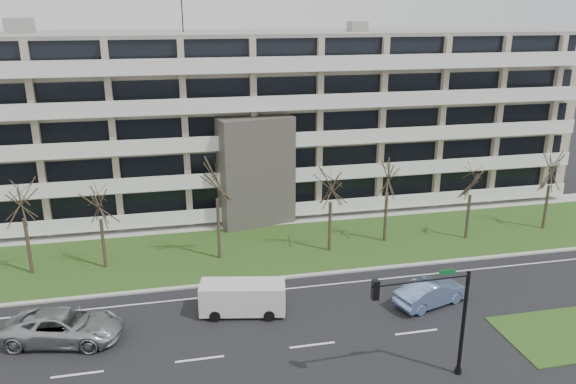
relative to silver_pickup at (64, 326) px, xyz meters
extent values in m
plane|color=black|center=(13.02, -3.31, -0.86)|extent=(160.00, 160.00, 0.00)
cube|color=#204918|center=(13.02, 9.69, -0.83)|extent=(90.00, 10.00, 0.06)
cube|color=#B2B2AD|center=(13.02, 4.69, -0.80)|extent=(90.00, 0.35, 0.12)
cube|color=#B2B2AD|center=(13.02, 15.19, -0.82)|extent=(90.00, 2.00, 0.08)
cube|color=#204918|center=(27.02, -5.31, -0.83)|extent=(7.00, 5.00, 0.06)
cube|color=white|center=(13.02, 3.19, -0.85)|extent=(90.00, 0.12, 0.01)
cube|color=tan|center=(13.02, 22.19, 6.64)|extent=(60.00, 12.00, 15.00)
cube|color=gray|center=(13.02, 22.19, 14.29)|extent=(60.50, 12.50, 0.30)
cube|color=#4C4742|center=(13.02, 15.19, 3.64)|extent=(6.39, 3.69, 9.00)
cube|color=black|center=(13.02, 14.99, 1.14)|extent=(4.92, 1.19, 3.50)
cube|color=gray|center=(-4.98, 22.19, 15.04)|extent=(2.00, 2.00, 1.20)
cylinder|color=black|center=(8.02, 22.19, 16.14)|extent=(0.10, 0.10, 3.50)
cube|color=black|center=(13.02, 16.17, 1.24)|extent=(58.00, 0.10, 1.80)
cube|color=white|center=(13.02, 15.49, -0.26)|extent=(58.00, 1.40, 0.22)
cube|color=white|center=(13.02, 14.84, 0.34)|extent=(58.00, 0.08, 1.00)
cube|color=black|center=(13.02, 16.17, 4.24)|extent=(58.00, 0.10, 1.80)
cube|color=white|center=(13.02, 15.49, 2.74)|extent=(58.00, 1.40, 0.22)
cube|color=white|center=(13.02, 14.84, 3.34)|extent=(58.00, 0.08, 1.00)
cube|color=black|center=(13.02, 16.17, 7.24)|extent=(58.00, 0.10, 1.80)
cube|color=white|center=(13.02, 15.49, 5.74)|extent=(58.00, 1.40, 0.22)
cube|color=white|center=(13.02, 14.84, 6.34)|extent=(58.00, 0.08, 1.00)
cube|color=black|center=(13.02, 16.17, 10.24)|extent=(58.00, 0.10, 1.80)
cube|color=white|center=(13.02, 15.49, 8.74)|extent=(58.00, 1.40, 0.22)
cube|color=white|center=(13.02, 14.84, 9.34)|extent=(58.00, 0.08, 1.00)
cube|color=black|center=(13.02, 16.17, 13.24)|extent=(58.00, 0.10, 1.80)
cube|color=white|center=(13.02, 15.49, 11.74)|extent=(58.00, 1.40, 0.22)
cube|color=white|center=(13.02, 14.84, 12.34)|extent=(58.00, 0.08, 1.00)
imported|color=#ADAFB4|center=(0.00, 0.00, 0.00)|extent=(6.66, 4.14, 1.72)
imported|color=#7D9DD9|center=(21.19, -0.57, -0.07)|extent=(5.05, 3.03, 1.57)
cube|color=silver|center=(9.85, 0.81, 0.20)|extent=(5.23, 2.77, 1.75)
cube|color=black|center=(9.85, 0.81, 0.70)|extent=(4.84, 2.56, 0.64)
cube|color=silver|center=(12.15, 0.36, 0.06)|extent=(0.66, 1.78, 1.10)
cylinder|color=black|center=(8.14, 0.22, -0.54)|extent=(0.68, 0.35, 0.64)
cylinder|color=black|center=(8.50, 2.02, -0.54)|extent=(0.68, 0.35, 0.64)
cylinder|color=black|center=(11.20, -0.39, -0.54)|extent=(0.68, 0.35, 0.64)
cylinder|color=black|center=(11.56, 1.41, -0.54)|extent=(0.68, 0.35, 0.64)
cylinder|color=black|center=(19.46, -7.20, -0.72)|extent=(0.33, 0.33, 0.28)
cylinder|color=black|center=(19.46, -7.20, 1.93)|extent=(0.19, 0.19, 5.58)
cylinder|color=black|center=(17.04, -7.28, 4.53)|extent=(4.84, 0.28, 0.13)
cube|color=black|center=(14.81, -7.35, 4.35)|extent=(0.31, 0.31, 0.93)
sphere|color=red|center=(14.81, -7.35, 4.65)|extent=(0.19, 0.19, 0.19)
sphere|color=orange|center=(14.81, -7.35, 4.35)|extent=(0.19, 0.19, 0.19)
sphere|color=green|center=(14.81, -7.35, 4.05)|extent=(0.19, 0.19, 0.19)
cube|color=#0C5926|center=(18.34, -7.24, 4.81)|extent=(0.84, 0.06, 0.23)
cylinder|color=#382B21|center=(-3.49, 9.06, 1.14)|extent=(0.24, 0.24, 4.01)
cylinder|color=#382B21|center=(1.34, 8.90, 0.95)|extent=(0.24, 0.24, 3.61)
cylinder|color=#382B21|center=(9.25, 8.77, 1.42)|extent=(0.24, 0.24, 4.56)
cylinder|color=#382B21|center=(17.37, 8.39, 1.06)|extent=(0.24, 0.24, 3.83)
cylinder|color=#382B21|center=(22.07, 9.23, 1.13)|extent=(0.24, 0.24, 3.98)
cylinder|color=#382B21|center=(28.53, 8.39, 0.94)|extent=(0.24, 0.24, 3.61)
cylinder|color=#382B21|center=(35.76, 8.92, 1.00)|extent=(0.24, 0.24, 3.72)
camera|label=1|loc=(6.21, -28.49, 16.33)|focal=35.00mm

